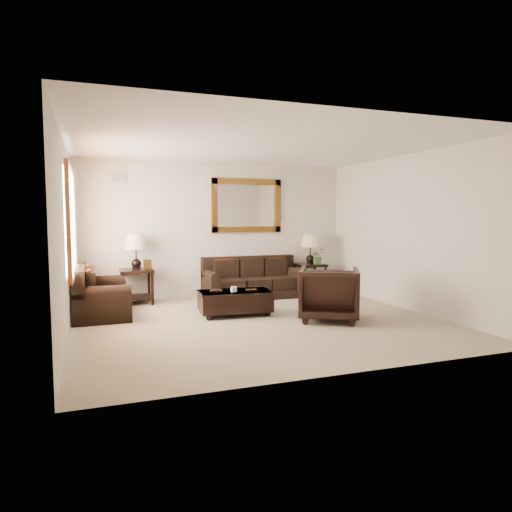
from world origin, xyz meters
name	(u,v)px	position (x,y,z in m)	size (l,w,h in m)	color
room	(260,235)	(0.00, 0.00, 1.35)	(5.51, 5.01, 2.71)	gray
window	(71,222)	(-2.70, 0.90, 1.55)	(0.07, 1.96, 1.66)	white
mirror	(247,206)	(0.63, 2.47, 1.85)	(1.50, 0.06, 1.10)	#482F0E
air_vent	(119,178)	(-1.90, 2.48, 2.35)	(0.25, 0.02, 0.18)	#999999
sofa	(253,283)	(0.63, 2.11, 0.29)	(1.98, 0.85, 0.81)	black
loveseat	(98,298)	(-2.35, 1.31, 0.30)	(0.87, 1.46, 0.82)	black
end_table_left	(136,258)	(-1.65, 2.16, 0.85)	(0.59, 0.59, 1.31)	black
end_table_right	(310,255)	(1.95, 2.18, 0.82)	(0.57, 0.57, 1.25)	black
coffee_table	(235,300)	(-0.22, 0.60, 0.25)	(1.24, 0.73, 0.50)	black
armchair	(329,291)	(1.07, -0.24, 0.46)	(0.90, 0.84, 0.92)	black
potted_plant	(318,258)	(2.08, 2.07, 0.75)	(0.30, 0.33, 0.26)	#2C5D20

